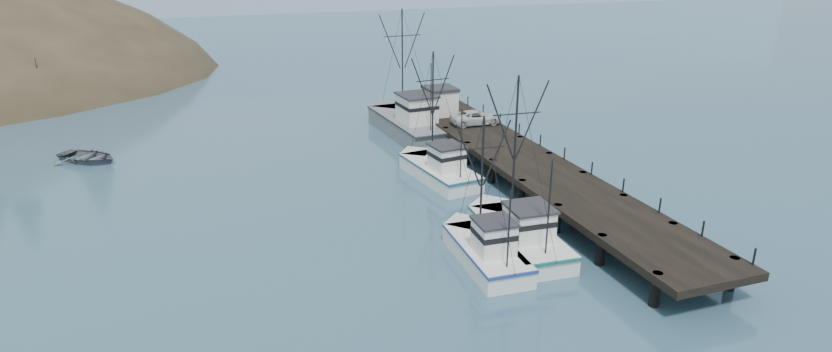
{
  "coord_description": "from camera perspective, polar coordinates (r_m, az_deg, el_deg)",
  "views": [
    {
      "loc": [
        -10.95,
        -28.45,
        18.63
      ],
      "look_at": [
        3.86,
        13.13,
        2.5
      ],
      "focal_mm": 28.0,
      "sensor_mm": 36.0,
      "label": 1
    }
  ],
  "objects": [
    {
      "name": "pier",
      "position": [
        53.72,
        9.21,
        1.42
      ],
      "size": [
        6.0,
        44.0,
        2.0
      ],
      "color": "black",
      "rests_on": "ground"
    },
    {
      "name": "trawler_far",
      "position": [
        53.55,
        1.93,
        0.63
      ],
      "size": [
        4.46,
        10.38,
        10.69
      ],
      "color": "white",
      "rests_on": "ground"
    },
    {
      "name": "trawler_near",
      "position": [
        42.5,
        8.88,
        -4.97
      ],
      "size": [
        4.12,
        11.08,
        11.24
      ],
      "color": "white",
      "rests_on": "ground"
    },
    {
      "name": "distant_ridge",
      "position": [
        200.43,
        -13.95,
        14.18
      ],
      "size": [
        360.0,
        40.0,
        26.0
      ],
      "primitive_type": "cube",
      "color": "#9EB2C6",
      "rests_on": "ground"
    },
    {
      "name": "motorboat",
      "position": [
        64.86,
        -26.84,
        1.16
      ],
      "size": [
        7.09,
        6.87,
        1.2
      ],
      "primitive_type": "imported",
      "rotation": [
        0.0,
        0.0,
        0.88
      ],
      "color": "#55585F",
      "rests_on": "ground"
    },
    {
      "name": "trawler_mid",
      "position": [
        40.1,
        6.05,
        -6.42
      ],
      "size": [
        3.39,
        9.13,
        9.35
      ],
      "color": "white",
      "rests_on": "ground"
    },
    {
      "name": "pickup_truck",
      "position": [
        62.27,
        5.3,
        5.14
      ],
      "size": [
        4.97,
        2.49,
        1.35
      ],
      "primitive_type": "imported",
      "rotation": [
        0.0,
        0.0,
        1.52
      ],
      "color": "silver",
      "rests_on": "pier"
    },
    {
      "name": "work_vessel",
      "position": [
        65.64,
        -0.67,
        4.7
      ],
      "size": [
        5.39,
        15.13,
        12.69
      ],
      "color": "slate",
      "rests_on": "ground"
    },
    {
      "name": "pier_shed",
      "position": [
        65.56,
        2.13,
        6.64
      ],
      "size": [
        3.0,
        3.2,
        2.8
      ],
      "color": "silver",
      "rests_on": "pier"
    },
    {
      "name": "distant_ridge_far",
      "position": [
        216.23,
        -28.0,
        12.87
      ],
      "size": [
        180.0,
        25.0,
        18.0
      ],
      "primitive_type": "cube",
      "color": "silver",
      "rests_on": "ground"
    },
    {
      "name": "ground",
      "position": [
        35.73,
        1.26,
        -11.36
      ],
      "size": [
        400.0,
        400.0,
        0.0
      ],
      "primitive_type": "plane",
      "color": "#2F5169",
      "rests_on": "ground"
    }
  ]
}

